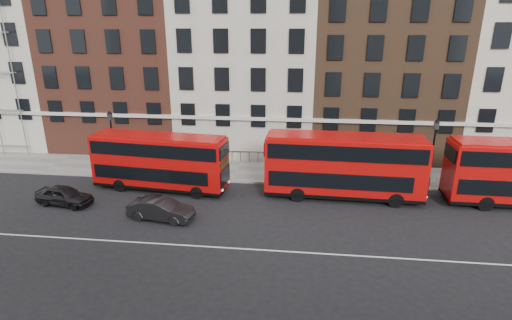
# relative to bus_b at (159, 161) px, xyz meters

# --- Properties ---
(ground) EXTENTS (120.00, 120.00, 0.00)m
(ground) POSITION_rel_bus_b_xyz_m (5.21, -5.95, -2.33)
(ground) COLOR black
(ground) RESTS_ON ground
(pavement) EXTENTS (80.00, 5.00, 0.15)m
(pavement) POSITION_rel_bus_b_xyz_m (5.21, 4.55, -2.25)
(pavement) COLOR gray
(pavement) RESTS_ON ground
(kerb) EXTENTS (80.00, 0.30, 0.16)m
(kerb) POSITION_rel_bus_b_xyz_m (5.21, 2.05, -2.25)
(kerb) COLOR gray
(kerb) RESTS_ON ground
(road_centre_line) EXTENTS (70.00, 0.12, 0.01)m
(road_centre_line) POSITION_rel_bus_b_xyz_m (5.21, -7.95, -2.32)
(road_centre_line) COLOR white
(road_centre_line) RESTS_ON ground
(building_terrace) EXTENTS (64.00, 11.95, 22.00)m
(building_terrace) POSITION_rel_bus_b_xyz_m (4.90, 11.93, 7.91)
(building_terrace) COLOR beige
(building_terrace) RESTS_ON ground
(bus_b) EXTENTS (10.52, 3.57, 4.34)m
(bus_b) POSITION_rel_bus_b_xyz_m (0.00, 0.00, 0.00)
(bus_b) COLOR #B20A09
(bus_b) RESTS_ON ground
(bus_c) EXTENTS (11.38, 3.09, 4.74)m
(bus_c) POSITION_rel_bus_b_xyz_m (13.74, -0.00, 0.22)
(bus_c) COLOR #B20A09
(bus_c) RESTS_ON ground
(car_rear) EXTENTS (4.24, 2.21, 1.38)m
(car_rear) POSITION_rel_bus_b_xyz_m (-5.87, -3.49, -1.64)
(car_rear) COLOR black
(car_rear) RESTS_ON ground
(car_front) EXTENTS (4.48, 2.11, 1.42)m
(car_front) POSITION_rel_bus_b_xyz_m (1.69, -4.88, -1.62)
(car_front) COLOR black
(car_front) RESTS_ON ground
(lamp_post_left) EXTENTS (0.44, 0.44, 5.33)m
(lamp_post_left) POSITION_rel_bus_b_xyz_m (-4.99, 2.86, 0.75)
(lamp_post_left) COLOR black
(lamp_post_left) RESTS_ON pavement
(lamp_post_right) EXTENTS (0.44, 0.44, 5.33)m
(lamp_post_right) POSITION_rel_bus_b_xyz_m (20.66, 2.68, 0.75)
(lamp_post_right) COLOR black
(lamp_post_right) RESTS_ON pavement
(iron_railings) EXTENTS (6.60, 0.06, 1.00)m
(iron_railings) POSITION_rel_bus_b_xyz_m (5.21, 6.75, -1.68)
(iron_railings) COLOR black
(iron_railings) RESTS_ON pavement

